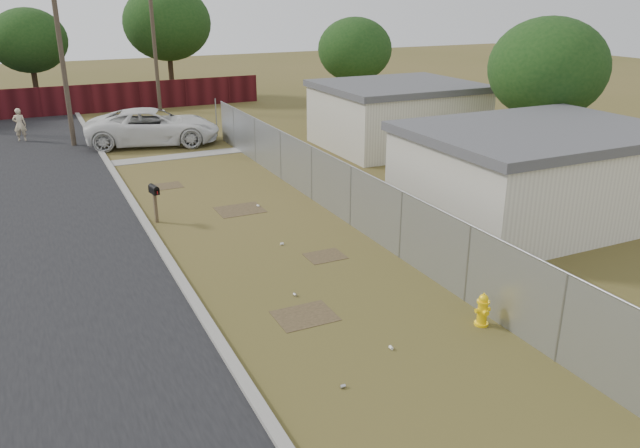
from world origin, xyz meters
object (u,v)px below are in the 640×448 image
fire_hydrant (483,310)px  pickup_truck (153,127)px  pedestrian (20,125)px  mailbox (154,193)px

fire_hydrant → pickup_truck: 21.89m
fire_hydrant → pedestrian: size_ratio=0.48×
mailbox → pickup_truck: (2.31, 11.54, -0.12)m
mailbox → fire_hydrant: bearing=-62.4°
pickup_truck → pedestrian: size_ratio=3.80×
mailbox → pedestrian: pedestrian is taller
fire_hydrant → pedestrian: (-9.02, 25.35, 0.47)m
fire_hydrant → mailbox: (-5.30, 10.14, 0.64)m
pedestrian → pickup_truck: bearing=157.7°
fire_hydrant → mailbox: size_ratio=0.63×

